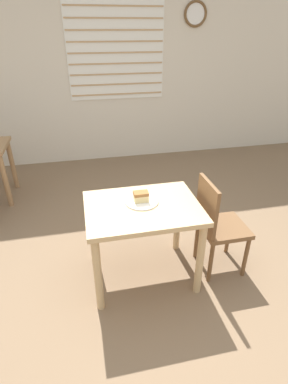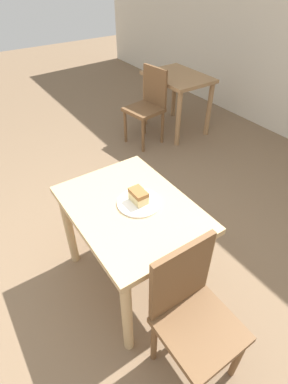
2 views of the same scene
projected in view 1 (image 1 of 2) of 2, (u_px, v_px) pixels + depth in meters
name	position (u px, v px, depth m)	size (l,w,h in m)	color
ground_plane	(148.00, 294.00, 2.46)	(14.00, 14.00, 0.00)	#7A6047
wall_back	(103.00, 67.00, 4.37)	(10.00, 0.10, 2.80)	beige
dining_table_near	(143.00, 219.00, 2.38)	(0.89, 0.67, 0.71)	tan
chair_near_window	(217.00, 224.00, 2.52)	(0.38, 0.38, 0.88)	brown
plate	(142.00, 202.00, 2.37)	(0.26, 0.26, 0.01)	white
cake_slice	(141.00, 196.00, 2.35)	(0.11, 0.08, 0.08)	#E5CC89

